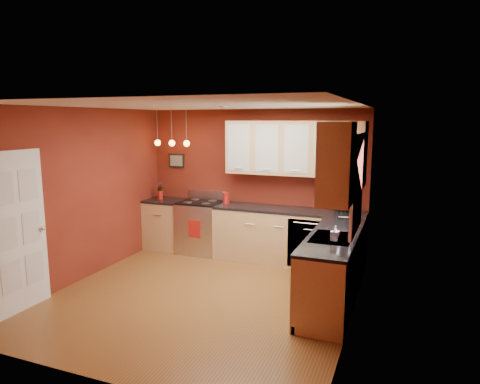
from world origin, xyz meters
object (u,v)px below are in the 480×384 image
at_px(coffee_maker, 342,203).
at_px(soap_pump, 335,234).
at_px(gas_range, 201,227).
at_px(sink, 332,239).
at_px(red_canister, 226,198).

distance_m(coffee_maker, soap_pump, 1.88).
distance_m(gas_range, coffee_maker, 2.57).
xyz_separation_m(sink, red_canister, (-2.15, 1.59, 0.12)).
bearing_deg(soap_pump, gas_range, 147.43).
bearing_deg(coffee_maker, red_canister, -171.51).
bearing_deg(gas_range, red_canister, 10.19).
height_order(gas_range, red_canister, red_canister).
xyz_separation_m(gas_range, soap_pump, (2.69, -1.72, 0.56)).
bearing_deg(coffee_maker, sink, -79.20).
relative_size(red_canister, soap_pump, 0.90).
bearing_deg(red_canister, coffee_maker, 1.87).
bearing_deg(coffee_maker, gas_range, -169.93).
distance_m(sink, soap_pump, 0.26).
relative_size(gas_range, red_canister, 5.84).
distance_m(gas_range, soap_pump, 3.24).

